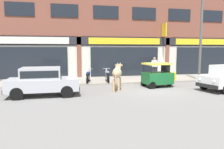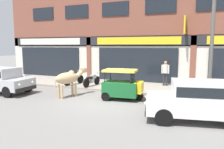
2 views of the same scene
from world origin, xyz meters
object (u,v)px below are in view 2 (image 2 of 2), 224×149
car_0 (1,79)px  car_1 (198,99)px  auto_rickshaw (123,87)px  motorcycle_1 (92,80)px  utility_pole (212,39)px  pedestrian (165,71)px  cow (69,78)px  motorcycle_0 (74,79)px

car_0 → car_1: (10.45, -0.73, 0.00)m
auto_rickshaw → motorcycle_1: auto_rickshaw is taller
car_0 → utility_pole: bearing=14.7°
auto_rickshaw → utility_pole: size_ratio=0.35×
car_0 → auto_rickshaw: 7.01m
auto_rickshaw → pedestrian: size_ratio=1.28×
cow → motorcycle_1: cow is taller
car_0 → utility_pole: utility_pole is taller
motorcycle_1 → pedestrian: 4.76m
car_1 → motorcycle_1: size_ratio=2.10×
auto_rickshaw → utility_pole: bearing=22.2°
motorcycle_0 → pedestrian: size_ratio=1.12×
auto_rickshaw → car_1: bearing=-28.8°
motorcycle_0 → motorcycle_1: same height
car_0 → pedestrian: size_ratio=2.27×
car_0 → utility_pole: (10.92, 2.86, 2.22)m
motorcycle_1 → car_0: bearing=-140.2°
cow → car_1: bearing=-12.4°
cow → motorcycle_0: 3.07m
cow → motorcycle_0: (-1.38, 2.69, -0.49)m
car_1 → pedestrian: bearing=109.2°
car_1 → pedestrian: (-2.08, 5.98, 0.30)m
utility_pole → car_0: bearing=-165.3°
car_0 → motorcycle_0: (2.70, 3.37, -0.30)m
car_0 → car_1: size_ratio=0.95×
car_0 → motorcycle_1: (4.04, 3.36, -0.30)m
car_0 → car_1: same height
motorcycle_0 → motorcycle_1: size_ratio=0.99×
car_0 → motorcycle_0: size_ratio=2.02×
pedestrian → car_1: bearing=-70.8°
motorcycle_0 → motorcycle_1: (1.34, -0.01, 0.00)m
car_0 → motorcycle_0: bearing=51.3°
utility_pole → motorcycle_1: bearing=175.9°
cow → pedestrian: 6.27m
motorcycle_0 → motorcycle_1: 1.34m
motorcycle_1 → utility_pole: size_ratio=0.31×
auto_rickshaw → motorcycle_0: (-4.21, 2.14, -0.14)m
motorcycle_1 → utility_pole: 7.35m
motorcycle_0 → pedestrian: (5.67, 1.88, 0.60)m
utility_pole → motorcycle_0: bearing=176.5°
auto_rickshaw → cow: bearing=-169.0°
car_0 → motorcycle_1: bearing=39.8°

